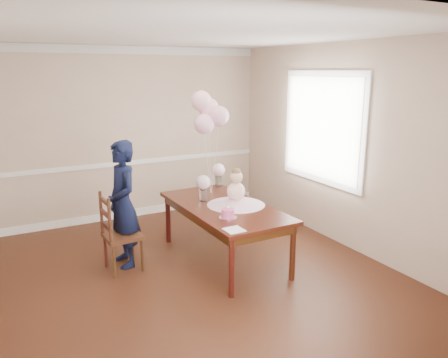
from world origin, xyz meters
TOP-DOWN VIEW (x-y plane):
  - floor at (0.00, 0.00)m, footprint 4.50×5.00m
  - ceiling at (0.00, 0.00)m, footprint 4.50×5.00m
  - wall_back at (0.00, 2.50)m, footprint 4.50×0.02m
  - wall_front at (0.00, -2.50)m, footprint 4.50×0.02m
  - wall_right at (2.25, 0.00)m, footprint 0.02×5.00m
  - chair_rail_trim at (0.00, 2.49)m, footprint 4.50×0.02m
  - crown_molding at (0.00, 2.49)m, footprint 4.50×0.02m
  - baseboard_trim at (0.00, 2.49)m, footprint 4.50×0.02m
  - window_frame at (2.23, 0.50)m, footprint 0.02×1.66m
  - window_blinds at (2.21, 0.50)m, footprint 0.01×1.50m
  - dining_table_top at (0.58, 0.32)m, footprint 0.99×1.92m
  - table_apron at (0.58, 0.32)m, footprint 0.90×1.82m
  - table_leg_fl at (0.20, -0.57)m, footprint 0.07×0.07m
  - table_leg_fr at (1.00, -0.55)m, footprint 0.07×0.07m
  - table_leg_bl at (0.16, 1.18)m, footprint 0.07×0.07m
  - table_leg_br at (0.96, 1.20)m, footprint 0.07×0.07m
  - baby_skirt at (0.72, 0.27)m, footprint 0.74×0.74m
  - baby_torso at (0.72, 0.27)m, footprint 0.23×0.23m
  - baby_head at (0.72, 0.27)m, footprint 0.16×0.16m
  - baby_hair at (0.72, 0.27)m, footprint 0.11×0.11m
  - cake_platter at (0.40, -0.12)m, footprint 0.21×0.21m
  - birthday_cake at (0.40, -0.12)m, footprint 0.15×0.15m
  - cake_flower_a at (0.40, -0.12)m, footprint 0.03×0.03m
  - cake_flower_b at (0.42, -0.10)m, footprint 0.03×0.03m
  - rose_vase_near at (0.43, 0.60)m, footprint 0.10×0.10m
  - roses_near at (0.43, 0.60)m, footprint 0.18×0.18m
  - rose_vase_far at (0.92, 1.13)m, footprint 0.10×0.10m
  - roses_far at (0.92, 1.13)m, footprint 0.18×0.18m
  - napkin at (0.26, -0.50)m, footprint 0.19×0.19m
  - balloon_weight at (0.66, 0.84)m, footprint 0.04×0.04m
  - balloon_a at (0.56, 0.84)m, footprint 0.27×0.27m
  - balloon_b at (0.76, 0.80)m, footprint 0.27×0.27m
  - balloon_c at (0.68, 0.94)m, footprint 0.27×0.27m
  - balloon_d at (0.58, 0.95)m, footprint 0.27×0.27m
  - balloon_ribbon_a at (0.61, 0.84)m, footprint 0.09×0.01m
  - balloon_ribbon_b at (0.71, 0.82)m, footprint 0.10×0.05m
  - balloon_ribbon_c at (0.67, 0.89)m, footprint 0.02×0.09m
  - balloon_ribbon_d at (0.62, 0.90)m, footprint 0.08×0.10m
  - dining_chair_seat at (-0.62, 0.63)m, footprint 0.44×0.44m
  - chair_leg_fl at (-0.78, 0.45)m, footprint 0.04×0.04m
  - chair_leg_fr at (-0.45, 0.47)m, footprint 0.04×0.04m
  - chair_leg_bl at (-0.80, 0.79)m, footprint 0.04×0.04m
  - chair_leg_br at (-0.46, 0.80)m, footprint 0.04×0.04m
  - chair_back_post_l at (-0.80, 0.45)m, footprint 0.04×0.04m
  - chair_back_post_r at (-0.82, 0.78)m, footprint 0.04×0.04m
  - chair_slat_low at (-0.81, 0.62)m, footprint 0.05×0.38m
  - chair_slat_mid at (-0.81, 0.62)m, footprint 0.05×0.38m
  - chair_slat_top at (-0.81, 0.62)m, footprint 0.05×0.38m
  - woman at (-0.57, 0.76)m, footprint 0.41×0.58m

SIDE VIEW (x-z plane):
  - floor at x=0.00m, z-range 0.00..0.00m
  - baseboard_trim at x=0.00m, z-range 0.00..0.12m
  - chair_leg_fl at x=-0.78m, z-range 0.00..0.40m
  - chair_leg_fr at x=-0.45m, z-range 0.00..0.40m
  - chair_leg_bl at x=-0.80m, z-range 0.00..0.40m
  - chair_leg_br at x=-0.46m, z-range 0.00..0.40m
  - table_leg_fl at x=0.20m, z-range 0.00..0.67m
  - table_leg_fr at x=1.00m, z-range 0.00..0.67m
  - table_leg_bl at x=0.16m, z-range 0.00..0.67m
  - table_leg_br at x=0.96m, z-range 0.00..0.67m
  - dining_chair_seat at x=-0.62m, z-range 0.40..0.45m
  - chair_slat_low at x=-0.81m, z-range 0.56..0.61m
  - table_apron at x=0.58m, z-range 0.57..0.67m
  - dining_table_top at x=0.58m, z-range 0.67..0.71m
  - chair_back_post_l at x=-0.80m, z-range 0.43..0.96m
  - chair_back_post_r at x=-0.82m, z-range 0.43..0.96m
  - cake_platter at x=0.40m, z-range 0.71..0.72m
  - napkin at x=0.26m, z-range 0.71..0.72m
  - balloon_weight at x=0.66m, z-range 0.71..0.73m
  - chair_slat_mid at x=-0.81m, z-range 0.71..0.76m
  - baby_skirt at x=0.72m, z-range 0.71..0.81m
  - birthday_cake at x=0.40m, z-range 0.72..0.82m
  - woman at x=-0.57m, z-range 0.00..1.54m
  - rose_vase_near at x=0.43m, z-range 0.71..0.86m
  - rose_vase_far at x=0.92m, z-range 0.71..0.86m
  - cake_flower_a at x=0.40m, z-range 0.82..0.84m
  - cake_flower_b at x=0.42m, z-range 0.82..0.84m
  - chair_slat_top at x=-0.81m, z-range 0.86..0.91m
  - baby_torso at x=0.72m, z-range 0.77..1.00m
  - chair_rail_trim at x=0.00m, z-range 0.86..0.94m
  - roses_near at x=0.43m, z-range 0.87..1.05m
  - roses_far at x=0.92m, z-range 0.87..1.05m
  - baby_head at x=0.72m, z-range 0.98..1.15m
  - baby_hair at x=0.72m, z-range 1.06..1.18m
  - balloon_ribbon_a at x=0.61m, z-range 0.72..1.52m
  - balloon_ribbon_b at x=0.71m, z-range 0.72..1.61m
  - balloon_ribbon_c at x=0.67m, z-range 0.72..1.71m
  - balloon_ribbon_d at x=0.62m, z-range 0.73..1.80m
  - wall_back at x=0.00m, z-range 0.00..2.70m
  - wall_front at x=0.00m, z-range 0.00..2.70m
  - wall_right at x=2.25m, z-range 0.00..2.70m
  - window_frame at x=2.23m, z-range 0.77..2.33m
  - window_blinds at x=2.21m, z-range 0.85..2.25m
  - balloon_a at x=0.56m, z-range 1.53..1.80m
  - balloon_b at x=0.76m, z-range 1.62..1.89m
  - balloon_c at x=0.68m, z-range 1.72..1.99m
  - balloon_d at x=0.58m, z-range 1.82..2.08m
  - crown_molding at x=0.00m, z-range 2.57..2.69m
  - ceiling at x=0.00m, z-range 2.69..2.71m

